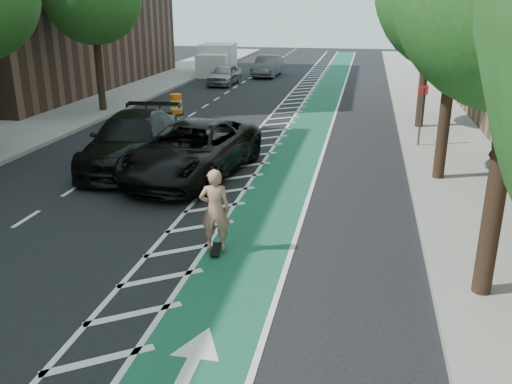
% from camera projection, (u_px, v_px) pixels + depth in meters
% --- Properties ---
extents(ground, '(120.00, 120.00, 0.00)m').
position_uv_depth(ground, '(95.00, 272.00, 11.60)').
color(ground, black).
rests_on(ground, ground).
extents(bike_lane, '(2.00, 90.00, 0.01)m').
position_uv_depth(bike_lane, '(295.00, 156.00, 20.28)').
color(bike_lane, '#195943').
rests_on(bike_lane, ground).
extents(buffer_strip, '(1.40, 90.00, 0.01)m').
position_uv_depth(buffer_strip, '(256.00, 154.00, 20.56)').
color(buffer_strip, silver).
rests_on(buffer_strip, ground).
extents(sidewalk_right, '(5.00, 90.00, 0.15)m').
position_uv_depth(sidewalk_right, '(478.00, 164.00, 19.05)').
color(sidewalk_right, gray).
rests_on(sidewalk_right, ground).
extents(curb_right, '(0.12, 90.00, 0.16)m').
position_uv_depth(curb_right, '(406.00, 160.00, 19.50)').
color(curb_right, gray).
rests_on(curb_right, ground).
extents(curb_left, '(0.12, 90.00, 0.16)m').
position_uv_depth(curb_left, '(51.00, 141.00, 22.13)').
color(curb_left, gray).
rests_on(curb_left, ground).
extents(sign_post, '(0.35, 0.08, 2.47)m').
position_uv_depth(sign_post, '(421.00, 115.00, 20.83)').
color(sign_post, '#4C4C4C').
rests_on(sign_post, ground).
extents(skateboard, '(0.32, 0.74, 0.10)m').
position_uv_depth(skateboard, '(216.00, 249.00, 12.48)').
color(skateboard, black).
rests_on(skateboard, ground).
extents(skateboarder, '(0.76, 0.57, 1.91)m').
position_uv_depth(skateboarder, '(215.00, 210.00, 12.16)').
color(skateboarder, tan).
rests_on(skateboarder, skateboard).
extents(suv_near, '(3.79, 6.71, 1.77)m').
position_uv_depth(suv_near, '(192.00, 150.00, 17.74)').
color(suv_near, black).
rests_on(suv_near, ground).
extents(suv_far, '(3.18, 6.42, 1.79)m').
position_uv_depth(suv_far, '(133.00, 141.00, 18.84)').
color(suv_far, black).
rests_on(suv_far, ground).
extents(car_silver, '(1.79, 4.13, 1.39)m').
position_uv_depth(car_silver, '(224.00, 75.00, 37.41)').
color(car_silver, gray).
rests_on(car_silver, ground).
extents(car_grey, '(1.84, 4.78, 1.56)m').
position_uv_depth(car_grey, '(268.00, 66.00, 41.62)').
color(car_grey, '#545559').
rests_on(car_grey, ground).
extents(pedestrian, '(0.81, 0.94, 1.67)m').
position_uv_depth(pedestrian, '(500.00, 153.00, 16.99)').
color(pedestrian, black).
rests_on(pedestrian, sidewalk_right).
extents(box_truck, '(2.91, 5.68, 2.28)m').
position_uv_depth(box_truck, '(217.00, 61.00, 42.77)').
color(box_truck, silver).
rests_on(box_truck, ground).
extents(barrel_a, '(0.71, 0.71, 0.97)m').
position_uv_depth(barrel_a, '(123.00, 159.00, 18.25)').
color(barrel_a, '#E5560C').
rests_on(barrel_a, ground).
extents(barrel_b, '(0.69, 0.69, 0.94)m').
position_uv_depth(barrel_b, '(156.00, 121.00, 24.03)').
color(barrel_b, '#E4580C').
rests_on(barrel_b, ground).
extents(barrel_c, '(0.76, 0.76, 1.03)m').
position_uv_depth(barrel_c, '(176.00, 105.00, 27.63)').
color(barrel_c, orange).
rests_on(barrel_c, ground).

